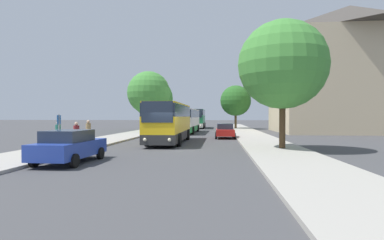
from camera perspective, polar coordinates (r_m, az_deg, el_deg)
ground_plane at (r=20.82m, az=-4.08°, el=-5.47°), size 300.00×300.00×0.00m
sidewalk_left at (r=23.00m, az=-21.62°, el=-4.75°), size 4.00×120.00×0.15m
sidewalk_right at (r=20.87m, az=15.34°, el=-5.28°), size 4.00×120.00×0.15m
building_right_background at (r=47.62m, az=27.80°, el=8.59°), size 19.71×14.81×17.65m
bus_front at (r=25.41m, az=-4.25°, el=-0.38°), size 2.72×10.66×3.29m
bus_middle at (r=40.41m, az=-1.01°, el=-0.04°), size 2.85×12.06×3.18m
bus_rear at (r=56.43m, az=1.02°, el=0.34°), size 2.89×10.69×3.49m
parked_car_left_curb at (r=15.60m, az=-22.28°, el=-4.59°), size 2.16×4.39×1.58m
parked_car_right_near at (r=30.57m, az=6.30°, el=-2.05°), size 2.01×3.94×1.49m
bus_stop_sign at (r=21.37m, az=-24.02°, el=-1.24°), size 0.08×0.45×2.22m
pedestrian_waiting_near at (r=24.03m, az=-19.14°, el=-2.13°), size 0.36×0.36×1.81m
pedestrian_waiting_far at (r=20.30m, az=-21.16°, el=-2.77°), size 0.36×0.36×1.74m
pedestrian_walking_back at (r=22.56m, az=-24.16°, el=-2.43°), size 0.36×0.36×1.74m
tree_left_near at (r=49.99m, az=-7.42°, el=4.12°), size 6.57×6.57×8.35m
tree_left_far at (r=42.06m, az=-8.24°, el=5.16°), size 5.93×5.93×8.32m
tree_right_near at (r=20.78m, az=16.86°, el=10.01°), size 5.81×5.81×8.38m
tree_right_mid at (r=52.83m, az=8.32°, el=3.66°), size 5.33×5.33×7.48m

